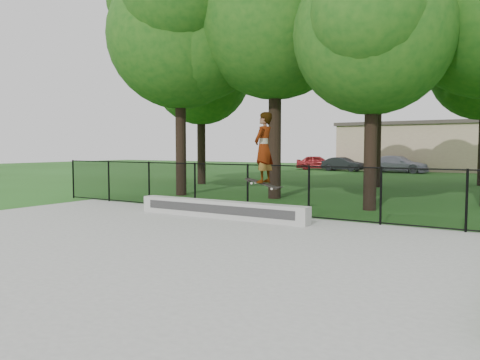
{
  "coord_description": "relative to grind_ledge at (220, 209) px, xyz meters",
  "views": [
    {
      "loc": [
        7.25,
        -6.16,
        2.05
      ],
      "look_at": [
        0.79,
        4.2,
        1.2
      ],
      "focal_mm": 35.0,
      "sensor_mm": 36.0,
      "label": 1
    }
  ],
  "objects": [
    {
      "name": "ground",
      "position": [
        0.2,
        -4.7,
        -0.3
      ],
      "size": [
        100.0,
        100.0,
        0.0
      ],
      "primitive_type": "plane",
      "color": "#204C15",
      "rests_on": "ground"
    },
    {
      "name": "concrete_slab",
      "position": [
        0.2,
        -4.7,
        -0.27
      ],
      "size": [
        14.0,
        12.0,
        0.06
      ],
      "primitive_type": "cube",
      "color": "gray",
      "rests_on": "ground"
    },
    {
      "name": "grind_ledge",
      "position": [
        0.0,
        0.0,
        0.0
      ],
      "size": [
        5.44,
        0.4,
        0.48
      ],
      "primitive_type": "cube",
      "color": "#A9AAA5",
      "rests_on": "concrete_slab"
    },
    {
      "name": "car_a",
      "position": [
        -9.26,
        29.45,
        0.36
      ],
      "size": [
        4.14,
        2.6,
        1.32
      ],
      "primitive_type": "imported",
      "rotation": [
        0.0,
        0.0,
        1.86
      ],
      "color": "maroon",
      "rests_on": "ground"
    },
    {
      "name": "car_b",
      "position": [
        -6.37,
        28.19,
        0.3
      ],
      "size": [
        3.44,
        1.69,
        1.2
      ],
      "primitive_type": "imported",
      "rotation": [
        0.0,
        0.0,
        1.44
      ],
      "color": "black",
      "rests_on": "ground"
    },
    {
      "name": "car_c",
      "position": [
        -1.7,
        28.17,
        0.39
      ],
      "size": [
        4.56,
        2.41,
        1.38
      ],
      "primitive_type": "imported",
      "rotation": [
        0.0,
        0.0,
        1.46
      ],
      "color": "#9090A4",
      "rests_on": "ground"
    },
    {
      "name": "skater_airborne",
      "position": [
        1.52,
        -0.18,
        1.72
      ],
      "size": [
        0.82,
        0.68,
        2.03
      ],
      "color": "black",
      "rests_on": "ground"
    },
    {
      "name": "chainlink_fence",
      "position": [
        0.2,
        1.2,
        0.51
      ],
      "size": [
        16.06,
        0.06,
        1.5
      ],
      "color": "black",
      "rests_on": "concrete_slab"
    },
    {
      "name": "tree_row",
      "position": [
        0.08,
        9.18,
        6.42
      ],
      "size": [
        20.27,
        18.43,
        10.77
      ],
      "color": "black",
      "rests_on": "ground"
    },
    {
      "name": "distant_building",
      "position": [
        -1.8,
        33.3,
        1.86
      ],
      "size": [
        12.4,
        6.4,
        4.3
      ],
      "color": "tan",
      "rests_on": "ground"
    }
  ]
}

